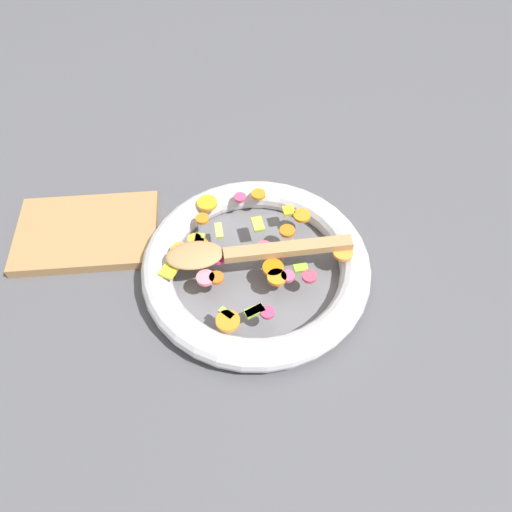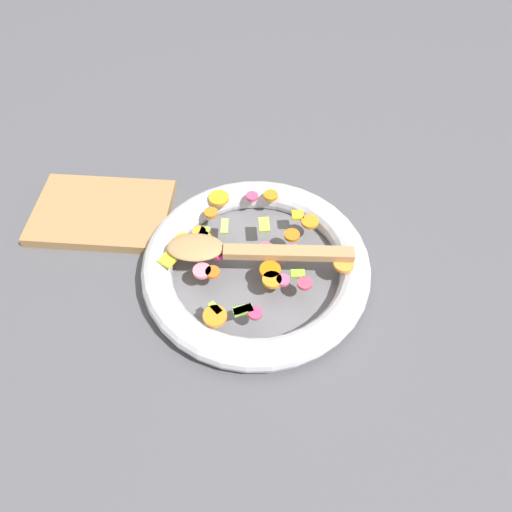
% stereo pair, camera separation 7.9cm
% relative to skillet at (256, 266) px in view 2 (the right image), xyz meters
% --- Properties ---
extents(ground_plane, '(4.00, 4.00, 0.00)m').
position_rel_skillet_xyz_m(ground_plane, '(0.00, 0.00, -0.02)').
color(ground_plane, '#4C4C51').
extents(skillet, '(0.37, 0.37, 0.05)m').
position_rel_skillet_xyz_m(skillet, '(0.00, 0.00, 0.00)').
color(skillet, slate).
rests_on(skillet, ground_plane).
extents(chopped_vegetables, '(0.31, 0.29, 0.01)m').
position_rel_skillet_xyz_m(chopped_vegetables, '(-0.02, 0.01, 0.03)').
color(chopped_vegetables, orange).
rests_on(chopped_vegetables, skillet).
extents(wooden_spoon, '(0.30, 0.06, 0.01)m').
position_rel_skillet_xyz_m(wooden_spoon, '(-0.03, -0.00, 0.04)').
color(wooden_spoon, '#A87F51').
rests_on(wooden_spoon, chopped_vegetables).
extents(cutting_board, '(0.24, 0.17, 0.02)m').
position_rel_skillet_xyz_m(cutting_board, '(-0.29, 0.11, -0.01)').
color(cutting_board, '#9E7547').
rests_on(cutting_board, ground_plane).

